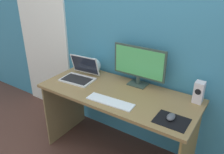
{
  "coord_description": "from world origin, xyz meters",
  "views": [
    {
      "loc": [
        0.99,
        -1.59,
        1.79
      ],
      "look_at": [
        -0.05,
        -0.02,
        0.9
      ],
      "focal_mm": 37.03,
      "sensor_mm": 36.0,
      "label": 1
    }
  ],
  "objects_px": {
    "mouse": "(171,117)",
    "monitor": "(139,64)",
    "laptop": "(80,75)",
    "fishbowl": "(93,66)",
    "keyboard_external": "(110,102)",
    "speaker_right": "(199,92)"
  },
  "relations": [
    {
      "from": "laptop",
      "to": "fishbowl",
      "type": "bearing_deg",
      "value": 84.5
    },
    {
      "from": "keyboard_external",
      "to": "mouse",
      "type": "distance_m",
      "value": 0.52
    },
    {
      "from": "mouse",
      "to": "keyboard_external",
      "type": "bearing_deg",
      "value": -176.57
    },
    {
      "from": "monitor",
      "to": "fishbowl",
      "type": "bearing_deg",
      "value": -178.42
    },
    {
      "from": "laptop",
      "to": "mouse",
      "type": "xyz_separation_m",
      "value": [
        1.04,
        -0.16,
        -0.03
      ]
    },
    {
      "from": "speaker_right",
      "to": "fishbowl",
      "type": "bearing_deg",
      "value": -179.64
    },
    {
      "from": "speaker_right",
      "to": "laptop",
      "type": "bearing_deg",
      "value": -169.92
    },
    {
      "from": "speaker_right",
      "to": "keyboard_external",
      "type": "height_order",
      "value": "speaker_right"
    },
    {
      "from": "speaker_right",
      "to": "laptop",
      "type": "distance_m",
      "value": 1.16
    },
    {
      "from": "laptop",
      "to": "mouse",
      "type": "height_order",
      "value": "laptop"
    },
    {
      "from": "laptop",
      "to": "keyboard_external",
      "type": "height_order",
      "value": "laptop"
    },
    {
      "from": "fishbowl",
      "to": "speaker_right",
      "type": "bearing_deg",
      "value": 0.36
    },
    {
      "from": "monitor",
      "to": "laptop",
      "type": "bearing_deg",
      "value": -159.5
    },
    {
      "from": "monitor",
      "to": "keyboard_external",
      "type": "bearing_deg",
      "value": -95.75
    },
    {
      "from": "monitor",
      "to": "keyboard_external",
      "type": "height_order",
      "value": "monitor"
    },
    {
      "from": "mouse",
      "to": "laptop",
      "type": "bearing_deg",
      "value": 169.08
    },
    {
      "from": "mouse",
      "to": "monitor",
      "type": "bearing_deg",
      "value": 140.02
    },
    {
      "from": "laptop",
      "to": "mouse",
      "type": "distance_m",
      "value": 1.05
    },
    {
      "from": "laptop",
      "to": "fishbowl",
      "type": "distance_m",
      "value": 0.2
    },
    {
      "from": "monitor",
      "to": "speaker_right",
      "type": "distance_m",
      "value": 0.59
    },
    {
      "from": "speaker_right",
      "to": "fishbowl",
      "type": "relative_size",
      "value": 1.11
    },
    {
      "from": "fishbowl",
      "to": "keyboard_external",
      "type": "bearing_deg",
      "value": -39.17
    }
  ]
}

